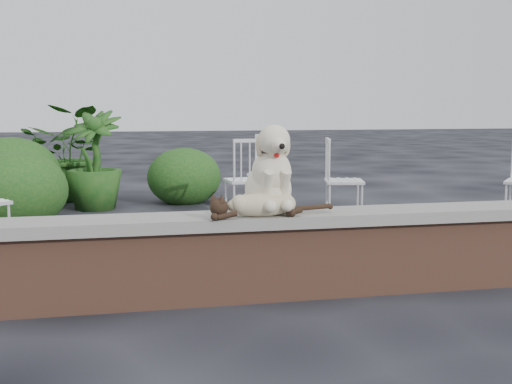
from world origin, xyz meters
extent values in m
plane|color=black|center=(0.00, 0.00, 0.00)|extent=(60.00, 60.00, 0.00)
cube|color=brown|center=(0.00, 0.00, 0.25)|extent=(6.00, 0.30, 0.50)
cube|color=slate|center=(0.00, 0.00, 0.54)|extent=(6.20, 0.40, 0.08)
imported|color=#134516|center=(-2.11, 4.97, 0.66)|extent=(1.39, 1.28, 1.32)
imported|color=#134516|center=(-1.75, 4.09, 0.63)|extent=(0.94, 0.94, 1.25)
ellipsoid|color=#134516|center=(-2.54, 3.17, 0.38)|extent=(1.09, 1.00, 0.86)
ellipsoid|color=#134516|center=(-2.76, 4.11, 0.44)|extent=(1.23, 1.13, 0.98)
ellipsoid|color=#134516|center=(-0.59, 4.40, 0.35)|extent=(1.00, 0.91, 0.79)
camera|label=1|loc=(-1.39, -4.11, 1.30)|focal=44.40mm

